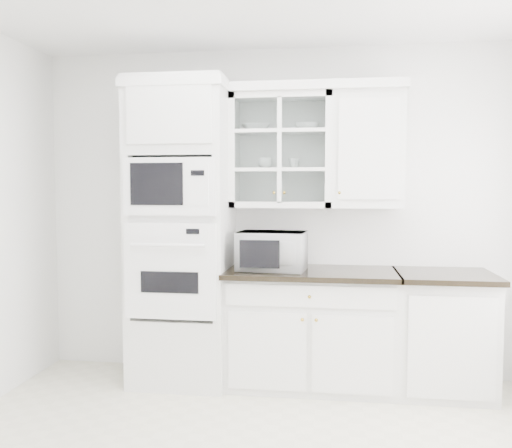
# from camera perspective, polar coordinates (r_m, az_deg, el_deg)

# --- Properties ---
(room_shell) EXTENTS (4.00, 3.50, 2.70)m
(room_shell) POSITION_cam_1_polar(r_m,az_deg,el_deg) (3.23, 0.21, 7.76)
(room_shell) COLOR white
(room_shell) RESTS_ON ground
(oven_column) EXTENTS (0.76, 0.68, 2.40)m
(oven_column) POSITION_cam_1_polar(r_m,az_deg,el_deg) (4.36, -7.80, -0.91)
(oven_column) COLOR silver
(oven_column) RESTS_ON ground
(base_cabinet_run) EXTENTS (1.32, 0.67, 0.92)m
(base_cabinet_run) POSITION_cam_1_polar(r_m,az_deg,el_deg) (4.35, 5.80, -10.76)
(base_cabinet_run) COLOR silver
(base_cabinet_run) RESTS_ON ground
(extra_base_cabinet) EXTENTS (0.72, 0.67, 0.92)m
(extra_base_cabinet) POSITION_cam_1_polar(r_m,az_deg,el_deg) (4.43, 19.08, -10.69)
(extra_base_cabinet) COLOR silver
(extra_base_cabinet) RESTS_ON ground
(upper_cabinet_glass) EXTENTS (0.80, 0.33, 0.90)m
(upper_cabinet_glass) POSITION_cam_1_polar(r_m,az_deg,el_deg) (4.37, 2.70, 7.67)
(upper_cabinet_glass) COLOR silver
(upper_cabinet_glass) RESTS_ON room_shell
(upper_cabinet_solid) EXTENTS (0.55, 0.33, 0.90)m
(upper_cabinet_solid) POSITION_cam_1_polar(r_m,az_deg,el_deg) (4.36, 11.64, 7.60)
(upper_cabinet_solid) COLOR silver
(upper_cabinet_solid) RESTS_ON room_shell
(crown_molding) EXTENTS (2.14, 0.38, 0.07)m
(crown_molding) POSITION_cam_1_polar(r_m,az_deg,el_deg) (4.42, 1.29, 13.97)
(crown_molding) COLOR white
(crown_molding) RESTS_ON room_shell
(countertop_microwave) EXTENTS (0.55, 0.47, 0.30)m
(countertop_microwave) POSITION_cam_1_polar(r_m,az_deg,el_deg) (4.22, 1.74, -2.81)
(countertop_microwave) COLOR white
(countertop_microwave) RESTS_ON base_cabinet_run
(bowl_a) EXTENTS (0.28, 0.28, 0.06)m
(bowl_a) POSITION_cam_1_polar(r_m,az_deg,el_deg) (4.40, 0.00, 10.10)
(bowl_a) COLOR white
(bowl_a) RESTS_ON upper_cabinet_glass
(bowl_b) EXTENTS (0.23, 0.23, 0.06)m
(bowl_b) POSITION_cam_1_polar(r_m,az_deg,el_deg) (4.38, 5.42, 10.14)
(bowl_b) COLOR white
(bowl_b) RESTS_ON upper_cabinet_glass
(cup_a) EXTENTS (0.12, 0.12, 0.09)m
(cup_a) POSITION_cam_1_polar(r_m,az_deg,el_deg) (4.37, 0.98, 6.40)
(cup_a) COLOR white
(cup_a) RESTS_ON upper_cabinet_glass
(cup_b) EXTENTS (0.11, 0.11, 0.08)m
(cup_b) POSITION_cam_1_polar(r_m,az_deg,el_deg) (4.35, 4.03, 6.37)
(cup_b) COLOR white
(cup_b) RESTS_ON upper_cabinet_glass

